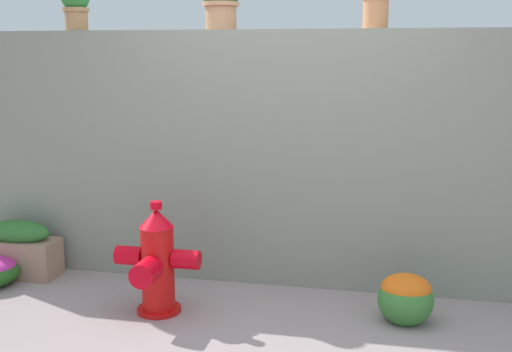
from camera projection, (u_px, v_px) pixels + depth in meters
ground_plane at (258, 347)px, 3.80m from camera, size 24.00×24.00×0.00m
stone_wall at (292, 159)px, 4.79m from camera, size 6.26×0.37×1.90m
potted_plant_1 at (75, 1)px, 4.88m from camera, size 0.23×0.23×0.37m
fire_hydrant at (157, 263)px, 4.24m from camera, size 0.58×0.46×0.77m
flower_bush_right at (406, 296)px, 4.12m from camera, size 0.36×0.32×0.34m
planter_box at (19, 250)px, 4.99m from camera, size 0.62×0.28×0.45m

